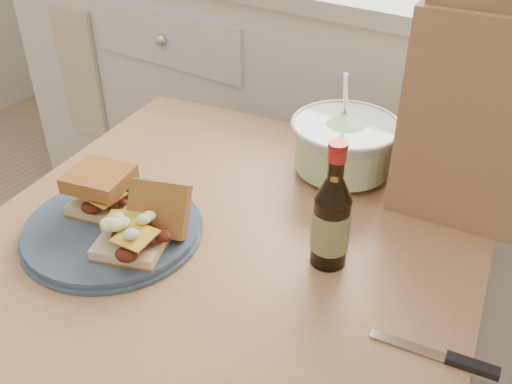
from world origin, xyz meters
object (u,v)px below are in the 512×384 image
Objects in this scene: coleslaw_bowl at (344,148)px; paper_bag at (495,114)px; dining_table at (234,273)px; beer_bottle at (331,220)px; plate at (113,229)px.

paper_bag is (0.25, 0.03, 0.13)m from coleslaw_bowl.
dining_table is 0.26m from beer_bottle.
coleslaw_bowl is (0.07, 0.27, 0.16)m from dining_table.
plate is at bearing -120.31° from coleslaw_bowl.
plate is 1.41× the size of coleslaw_bowl.
beer_bottle is 0.34m from paper_bag.
beer_bottle is at bearing -67.45° from coleslaw_bowl.
paper_bag is at bearing 34.30° from dining_table.
coleslaw_bowl is at bearing 59.69° from plate.
plate is at bearing -152.15° from dining_table.
coleslaw_bowl is at bearing 66.05° from dining_table.
dining_table is 0.53m from paper_bag.
paper_bag reaches higher than coleslaw_bowl.
dining_table is at bearing -104.38° from coleslaw_bowl.
paper_bag is (0.48, 0.43, 0.17)m from plate.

